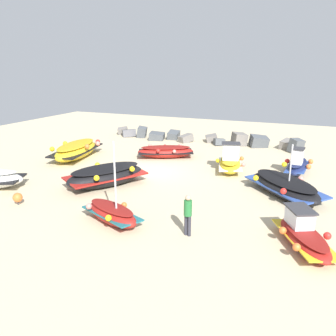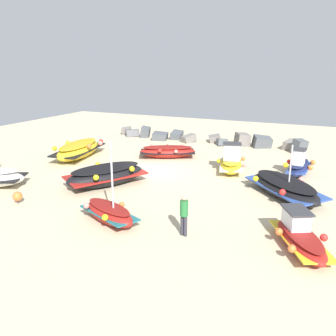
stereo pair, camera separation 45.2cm
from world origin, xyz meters
TOP-DOWN VIEW (x-y plane):
  - ground_plane at (0.00, 0.00)m, footprint 46.66×46.66m
  - fishing_boat_0 at (-1.15, -3.43)m, footprint 3.91×4.95m
  - fishing_boat_1 at (4.53, 2.16)m, footprint 2.23×3.66m
  - fishing_boat_2 at (1.74, -7.51)m, footprint 3.29×2.26m
  - fishing_boat_3 at (-0.61, 3.66)m, footprint 4.35×3.23m
  - fishing_boat_4 at (-6.54, 1.00)m, footprint 2.86×5.49m
  - fishing_boat_5 at (9.39, -6.48)m, footprint 2.71×3.65m
  - fishing_boat_7 at (8.19, -1.14)m, footprint 4.68×4.75m
  - fishing_boat_8 at (8.52, 3.34)m, footprint 1.78×3.38m
  - person_walking at (5.14, -7.36)m, footprint 0.32×0.32m
  - breakwater_rocks at (0.80, 9.76)m, footprint 17.35×2.69m
  - mooring_buoy_0 at (-7.55, 5.25)m, footprint 0.38×0.38m
  - mooring_buoy_1 at (-3.53, -7.56)m, footprint 0.46×0.46m

SIDE VIEW (x-z plane):
  - ground_plane at x=0.00m, z-range 0.00..0.00m
  - mooring_buoy_0 at x=-7.55m, z-range 0.05..0.54m
  - mooring_buoy_1 at x=-3.53m, z-range 0.07..0.67m
  - breakwater_rocks at x=0.80m, z-range -0.26..1.05m
  - fishing_boat_2 at x=1.74m, z-range -1.39..2.25m
  - fishing_boat_5 at x=9.39m, z-range -0.23..1.13m
  - fishing_boat_3 at x=-0.61m, z-range 0.02..0.89m
  - fishing_boat_7 at x=8.19m, z-range -0.93..1.90m
  - fishing_boat_8 at x=8.52m, z-range -0.36..1.37m
  - fishing_boat_1 at x=4.53m, z-range -0.36..1.53m
  - fishing_boat_4 at x=-6.54m, z-range -0.01..1.19m
  - fishing_boat_0 at x=-1.15m, z-range -0.02..1.20m
  - person_walking at x=5.14m, z-range 0.13..1.83m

